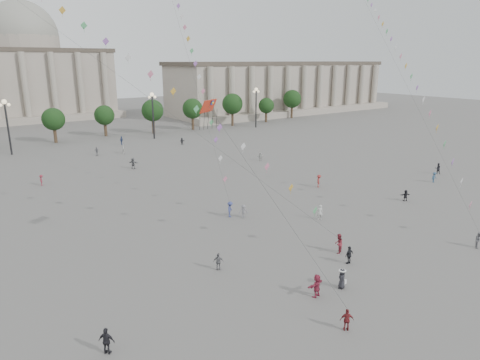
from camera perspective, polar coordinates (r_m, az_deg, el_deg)
ground at (r=38.61m, az=12.95°, el=-12.15°), size 360.00×360.00×0.00m
hall_east at (r=154.21m, az=5.65°, el=12.17°), size 84.00×26.22×17.20m
hall_central at (r=153.60m, az=-26.45°, el=12.82°), size 48.30×34.30×35.50m
tree_row at (r=104.20m, az=-20.96°, el=7.87°), size 137.12×5.12×8.00m
lamp_post_mid_west at (r=93.35m, az=-28.71°, el=7.40°), size 2.00×0.90×10.65m
lamp_post_mid_east at (r=101.42m, az=-11.57°, el=9.51°), size 2.00×0.90×10.65m
lamp_post_far_east at (r=116.87m, az=2.16°, el=10.59°), size 2.00×0.90×10.65m
person_crowd_0 at (r=96.51m, az=-15.52°, el=5.10°), size 1.13×1.07×1.88m
person_crowd_3 at (r=59.79m, az=21.20°, el=-1.93°), size 1.44×0.99×1.49m
person_crowd_4 at (r=87.30m, az=-15.31°, el=4.01°), size 1.09×1.74×1.79m
person_crowd_6 at (r=49.91m, az=0.45°, el=-4.18°), size 1.19×1.05×1.60m
person_crowd_7 at (r=78.26m, az=2.73°, el=3.15°), size 1.44×0.49×1.54m
person_crowd_8 at (r=62.77m, az=10.47°, el=-0.13°), size 1.32×1.34×1.85m
person_crowd_9 at (r=94.08m, az=-7.74°, el=5.15°), size 1.45×0.75×1.49m
person_crowd_12 at (r=74.54m, az=-14.07°, el=2.18°), size 1.52×1.69×1.87m
person_crowd_13 at (r=50.13m, az=10.61°, el=-4.25°), size 0.79×0.72×1.80m
person_crowd_14 at (r=70.55m, az=24.47°, el=0.34°), size 1.04×0.63×1.57m
person_crowd_15 at (r=75.99m, az=24.87°, el=1.40°), size 1.10×1.09×1.80m
person_crowd_16 at (r=87.00m, az=-18.57°, el=3.66°), size 1.01×0.52×1.65m
person_crowd_17 at (r=69.13m, az=-24.94°, el=-0.00°), size 0.75×1.11×1.59m
tourist_0 at (r=31.33m, az=14.08°, el=-17.64°), size 0.98×0.90×1.61m
tourist_1 at (r=29.65m, az=-17.35°, el=-19.81°), size 1.05×1.07×1.81m
tourist_2 at (r=34.62m, az=10.19°, el=-13.69°), size 1.80×0.82×1.87m
tourist_3 at (r=38.06m, az=-2.89°, el=-10.83°), size 0.97×0.86×1.57m
tourist_4 at (r=40.32m, az=14.36°, el=-9.65°), size 1.00×0.43×1.69m
kite_flyer_0 at (r=42.14m, az=13.01°, el=-8.25°), size 1.16×1.08×1.92m
kite_flyer_1 at (r=50.12m, az=-1.32°, el=-3.92°), size 1.35×1.35×1.88m
kite_flyer_2 at (r=48.25m, az=29.22°, el=-7.00°), size 0.98×0.92×1.60m
hat_person at (r=36.17m, az=13.44°, el=-12.62°), size 0.98×0.85×1.69m
dragon_kite at (r=34.97m, az=-4.06°, el=8.50°), size 2.34×7.49×18.54m
kite_train_east at (r=73.49m, az=19.23°, el=17.32°), size 33.91×47.46×69.44m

